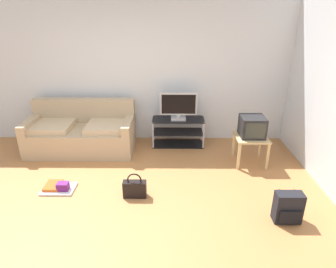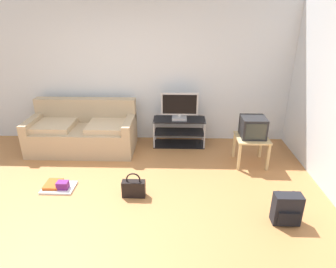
{
  "view_description": "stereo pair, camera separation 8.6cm",
  "coord_description": "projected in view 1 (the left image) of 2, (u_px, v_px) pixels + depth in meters",
  "views": [
    {
      "loc": [
        0.8,
        -3.06,
        2.42
      ],
      "look_at": [
        0.76,
        1.13,
        0.63
      ],
      "focal_mm": 31.46,
      "sensor_mm": 36.0,
      "label": 1
    },
    {
      "loc": [
        0.88,
        -3.06,
        2.42
      ],
      "look_at": [
        0.76,
        1.13,
        0.63
      ],
      "focal_mm": 31.46,
      "sensor_mm": 36.0,
      "label": 2
    }
  ],
  "objects": [
    {
      "name": "tv_stand",
      "position": [
        178.0,
        132.0,
        5.58
      ],
      "size": [
        0.96,
        0.41,
        0.52
      ],
      "color": "black",
      "rests_on": "ground_plane"
    },
    {
      "name": "wall_back",
      "position": [
        128.0,
        71.0,
        5.49
      ],
      "size": [
        9.0,
        0.1,
        2.7
      ],
      "primitive_type": "cube",
      "color": "silver",
      "rests_on": "ground_plane"
    },
    {
      "name": "ground_plane",
      "position": [
        108.0,
        214.0,
        3.78
      ],
      "size": [
        9.0,
        9.8,
        0.02
      ],
      "primitive_type": "cube",
      "color": "#B27542"
    },
    {
      "name": "handbag",
      "position": [
        135.0,
        188.0,
        4.06
      ],
      "size": [
        0.32,
        0.12,
        0.37
      ],
      "rotation": [
        0.0,
        0.0,
        -0.22
      ],
      "color": "black",
      "rests_on": "ground_plane"
    },
    {
      "name": "backpack",
      "position": [
        288.0,
        208.0,
        3.57
      ],
      "size": [
        0.33,
        0.24,
        0.39
      ],
      "rotation": [
        0.0,
        0.0,
        -0.07
      ],
      "color": "black",
      "rests_on": "ground_plane"
    },
    {
      "name": "side_table",
      "position": [
        251.0,
        141.0,
        4.87
      ],
      "size": [
        0.52,
        0.52,
        0.48
      ],
      "color": "tan",
      "rests_on": "ground_plane"
    },
    {
      "name": "couch",
      "position": [
        82.0,
        133.0,
        5.37
      ],
      "size": [
        1.88,
        0.9,
        0.88
      ],
      "color": "tan",
      "rests_on": "ground_plane"
    },
    {
      "name": "crt_tv",
      "position": [
        252.0,
        127.0,
        4.79
      ],
      "size": [
        0.39,
        0.39,
        0.33
      ],
      "color": "#232326",
      "rests_on": "side_table"
    },
    {
      "name": "flat_tv",
      "position": [
        178.0,
        106.0,
        5.36
      ],
      "size": [
        0.67,
        0.22,
        0.51
      ],
      "color": "#B2B2B7",
      "rests_on": "tv_stand"
    },
    {
      "name": "floor_tray",
      "position": [
        58.0,
        187.0,
        4.24
      ],
      "size": [
        0.46,
        0.34,
        0.14
      ],
      "color": "silver",
      "rests_on": "ground_plane"
    }
  ]
}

